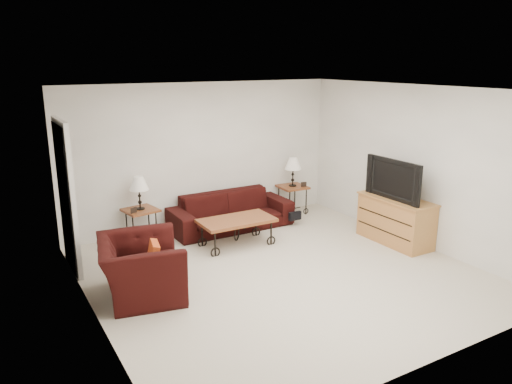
% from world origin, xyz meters
% --- Properties ---
extents(ground, '(5.00, 5.00, 0.00)m').
position_xyz_m(ground, '(0.00, 0.00, 0.00)').
color(ground, beige).
rests_on(ground, ground).
extents(wall_back, '(5.00, 0.02, 2.50)m').
position_xyz_m(wall_back, '(0.00, 2.50, 1.25)').
color(wall_back, white).
rests_on(wall_back, ground).
extents(wall_front, '(5.00, 0.02, 2.50)m').
position_xyz_m(wall_front, '(0.00, -2.50, 1.25)').
color(wall_front, white).
rests_on(wall_front, ground).
extents(wall_left, '(0.02, 5.00, 2.50)m').
position_xyz_m(wall_left, '(-2.50, 0.00, 1.25)').
color(wall_left, white).
rests_on(wall_left, ground).
extents(wall_right, '(0.02, 5.00, 2.50)m').
position_xyz_m(wall_right, '(2.50, 0.00, 1.25)').
color(wall_right, white).
rests_on(wall_right, ground).
extents(ceiling, '(5.00, 5.00, 0.00)m').
position_xyz_m(ceiling, '(0.00, 0.00, 2.50)').
color(ceiling, white).
rests_on(ceiling, wall_back).
extents(doorway, '(0.08, 0.94, 2.04)m').
position_xyz_m(doorway, '(-2.47, 1.65, 1.02)').
color(doorway, black).
rests_on(doorway, ground).
extents(sofa, '(2.13, 0.83, 0.62)m').
position_xyz_m(sofa, '(0.26, 2.02, 0.31)').
color(sofa, black).
rests_on(sofa, ground).
extents(side_table_left, '(0.57, 0.57, 0.54)m').
position_xyz_m(side_table_left, '(-1.28, 2.20, 0.27)').
color(side_table_left, brown).
rests_on(side_table_left, ground).
extents(side_table_right, '(0.53, 0.53, 0.54)m').
position_xyz_m(side_table_right, '(1.68, 2.20, 0.27)').
color(side_table_right, brown).
rests_on(side_table_right, ground).
extents(lamp_left, '(0.35, 0.35, 0.54)m').
position_xyz_m(lamp_left, '(-1.28, 2.20, 0.81)').
color(lamp_left, black).
rests_on(lamp_left, side_table_left).
extents(lamp_right, '(0.33, 0.33, 0.54)m').
position_xyz_m(lamp_right, '(1.68, 2.20, 0.81)').
color(lamp_right, black).
rests_on(lamp_right, side_table_right).
extents(photo_frame_left, '(0.11, 0.05, 0.09)m').
position_xyz_m(photo_frame_left, '(-1.43, 2.05, 0.58)').
color(photo_frame_left, black).
rests_on(photo_frame_left, side_table_left).
extents(photo_frame_right, '(0.11, 0.04, 0.09)m').
position_xyz_m(photo_frame_right, '(1.83, 2.05, 0.59)').
color(photo_frame_right, black).
rests_on(photo_frame_right, side_table_right).
extents(coffee_table, '(1.17, 0.64, 0.44)m').
position_xyz_m(coffee_table, '(-0.04, 1.24, 0.22)').
color(coffee_table, brown).
rests_on(coffee_table, ground).
extents(armchair, '(1.20, 1.31, 0.73)m').
position_xyz_m(armchair, '(-1.88, 0.32, 0.37)').
color(armchair, black).
rests_on(armchair, ground).
extents(throw_pillow, '(0.15, 0.34, 0.33)m').
position_xyz_m(throw_pillow, '(-1.72, 0.27, 0.52)').
color(throw_pillow, '#DE421C').
rests_on(throw_pillow, armchair).
extents(tv_stand, '(0.51, 1.24, 0.74)m').
position_xyz_m(tv_stand, '(2.23, 0.08, 0.37)').
color(tv_stand, '#AF8241').
rests_on(tv_stand, ground).
extents(television, '(0.15, 1.11, 0.64)m').
position_xyz_m(television, '(2.21, 0.08, 1.06)').
color(television, black).
rests_on(television, tv_stand).
extents(backpack, '(0.38, 0.31, 0.47)m').
position_xyz_m(backpack, '(1.29, 1.67, 0.23)').
color(backpack, black).
rests_on(backpack, ground).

